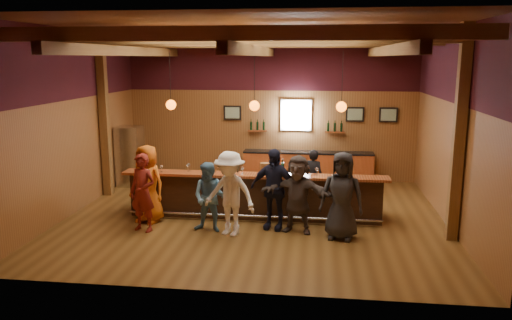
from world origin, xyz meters
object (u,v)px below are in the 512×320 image
at_px(stainless_fridge, 130,156).
at_px(customer_navy, 273,189).
at_px(bar_counter, 256,194).
at_px(customer_redvest, 143,193).
at_px(customer_white, 230,194).
at_px(ice_bucket, 265,168).
at_px(customer_orange, 148,184).
at_px(customer_dark, 342,196).
at_px(bottle_a, 275,168).
at_px(customer_denim, 210,197).
at_px(customer_brown, 298,194).
at_px(back_bar_cabinet, 308,167).
at_px(bartender, 313,177).

xyz_separation_m(stainless_fridge, customer_navy, (4.63, -3.38, 0.02)).
height_order(bar_counter, customer_redvest, customer_redvest).
bearing_deg(customer_white, ice_bucket, 82.44).
height_order(customer_orange, customer_dark, customer_dark).
bearing_deg(bottle_a, customer_white, -123.57).
bearing_deg(customer_dark, customer_navy, 174.16).
relative_size(customer_denim, bottle_a, 4.60).
bearing_deg(customer_navy, customer_brown, -1.91).
xyz_separation_m(bar_counter, bottle_a, (0.47, -0.17, 0.72)).
bearing_deg(bottle_a, customer_brown, -57.36).
relative_size(customer_orange, customer_white, 0.99).
height_order(customer_navy, ice_bucket, customer_navy).
relative_size(bar_counter, bottle_a, 18.55).
distance_m(customer_redvest, ice_bucket, 2.87).
height_order(customer_white, customer_brown, customer_white).
bearing_deg(back_bar_cabinet, customer_white, -107.33).
relative_size(bar_counter, customer_white, 3.40).
distance_m(bar_counter, customer_dark, 2.46).
bearing_deg(customer_navy, stainless_fridge, 157.93).
height_order(bar_counter, back_bar_cabinet, bar_counter).
height_order(bar_counter, bottle_a, bottle_a).
bearing_deg(back_bar_cabinet, customer_brown, -91.57).
height_order(customer_redvest, customer_navy, customer_navy).
relative_size(stainless_fridge, bottle_a, 5.30).
bearing_deg(customer_brown, back_bar_cabinet, 100.17).
xyz_separation_m(customer_brown, bottle_a, (-0.59, 0.92, 0.38)).
distance_m(customer_redvest, customer_dark, 4.35).
relative_size(customer_navy, ice_bucket, 7.28).
bearing_deg(bartender, stainless_fridge, 7.64).
bearing_deg(stainless_fridge, bar_counter, -30.76).
bearing_deg(customer_white, bartender, 74.65).
xyz_separation_m(customer_orange, bottle_a, (2.92, 0.63, 0.33)).
relative_size(customer_white, ice_bucket, 7.32).
relative_size(customer_redvest, bottle_a, 5.15).
distance_m(back_bar_cabinet, customer_navy, 4.57).
xyz_separation_m(customer_white, customer_brown, (1.44, 0.37, -0.06)).
relative_size(customer_white, bartender, 1.25).
relative_size(customer_orange, bartender, 1.24).
xyz_separation_m(customer_denim, customer_brown, (1.93, 0.20, 0.08)).
height_order(customer_denim, customer_brown, customer_brown).
xyz_separation_m(bar_counter, back_bar_cabinet, (1.18, 3.57, -0.05)).
xyz_separation_m(stainless_fridge, customer_denim, (3.24, -3.73, -0.12)).
bearing_deg(customer_white, customer_denim, 179.90).
height_order(bar_counter, customer_white, customer_white).
height_order(customer_redvest, ice_bucket, customer_redvest).
bearing_deg(customer_white, customer_brown, 34.03).
xyz_separation_m(stainless_fridge, customer_brown, (5.17, -3.54, -0.03)).
height_order(customer_redvest, customer_white, customer_white).
xyz_separation_m(back_bar_cabinet, customer_brown, (-0.13, -4.66, 0.39)).
relative_size(back_bar_cabinet, bottle_a, 11.78).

